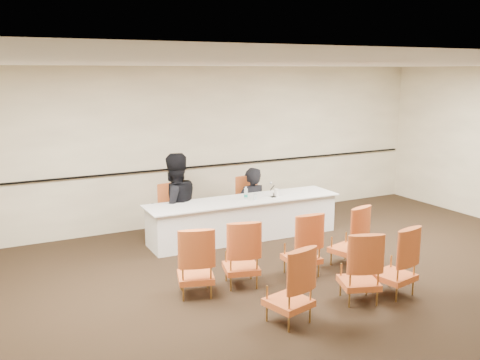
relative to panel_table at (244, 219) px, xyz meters
name	(u,v)px	position (x,y,z in m)	size (l,w,h in m)	color
floor	(325,294)	(-0.18, -2.65, -0.35)	(10.00, 10.00, 0.00)	black
ceiling	(333,64)	(-0.18, -2.65, 2.65)	(10.00, 10.00, 0.00)	white
wall_back	(203,145)	(-0.18, 1.35, 1.15)	(10.00, 0.04, 3.00)	beige
wall_rail	(204,166)	(-0.18, 1.31, 0.75)	(9.80, 0.04, 0.03)	black
panel_table	(244,219)	(0.00, 0.00, 0.00)	(3.51, 0.82, 0.70)	silver
panelist_main	(251,212)	(0.44, 0.52, -0.05)	(0.62, 0.41, 1.69)	black
panelist_main_chair	(251,203)	(0.44, 0.52, 0.12)	(0.50, 0.50, 0.95)	#D55626
panelist_second	(174,209)	(-1.09, 0.56, 0.18)	(0.96, 0.75, 1.98)	black
panelist_second_chair	(174,212)	(-1.09, 0.56, 0.12)	(0.50, 0.50, 0.95)	#D55626
papers	(272,197)	(0.53, -0.06, 0.35)	(0.30, 0.22, 0.00)	white
microphone	(273,190)	(0.54, -0.11, 0.48)	(0.09, 0.19, 0.26)	black
water_bottle	(246,193)	(0.04, -0.01, 0.46)	(0.07, 0.07, 0.22)	#188579
drinking_glass	(255,197)	(0.16, -0.12, 0.40)	(0.06, 0.06, 0.10)	silver
coffee_cup	(277,193)	(0.61, -0.10, 0.42)	(0.09, 0.09, 0.14)	white
aud_chair_front_left	(241,252)	(-1.03, -1.87, 0.12)	(0.50, 0.50, 0.95)	#D55626
aud_chair_front_mid	(302,243)	(-0.08, -1.94, 0.12)	(0.50, 0.50, 0.95)	#D55626
aud_chair_front_right	(349,235)	(0.76, -1.95, 0.12)	(0.50, 0.50, 0.95)	#D55626
aud_chair_back_left	(289,284)	(-1.06, -3.11, 0.12)	(0.50, 0.50, 0.95)	#D55626
aud_chair_back_mid	(360,266)	(0.06, -3.03, 0.12)	(0.50, 0.50, 0.95)	#D55626
aud_chair_back_right	(395,260)	(0.62, -3.07, 0.12)	(0.50, 0.50, 0.95)	#D55626
aud_chair_extra	(195,261)	(-1.72, -1.88, 0.12)	(0.50, 0.50, 0.95)	#D55626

